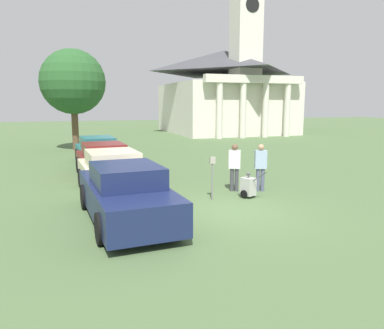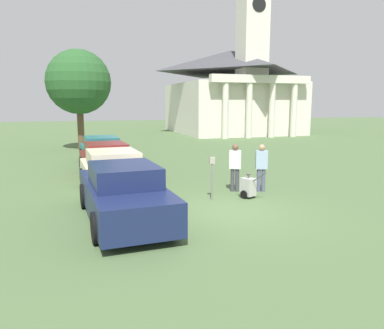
% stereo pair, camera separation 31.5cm
% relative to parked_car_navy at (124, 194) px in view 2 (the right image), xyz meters
% --- Properties ---
extents(ground_plane, '(120.00, 120.00, 0.00)m').
position_rel_parked_car_navy_xyz_m(ground_plane, '(2.93, -0.16, -0.74)').
color(ground_plane, '#4C663D').
extents(parked_car_navy, '(2.30, 5.20, 1.57)m').
position_rel_parked_car_navy_xyz_m(parked_car_navy, '(0.00, 0.00, 0.00)').
color(parked_car_navy, '#19234C').
rests_on(parked_car_navy, ground_plane).
extents(parked_car_cream, '(2.26, 4.89, 1.55)m').
position_rel_parked_car_navy_xyz_m(parked_car_cream, '(0.00, 3.25, -0.02)').
color(parked_car_cream, beige).
rests_on(parked_car_cream, ground_plane).
extents(parked_car_maroon, '(2.26, 4.89, 1.48)m').
position_rel_parked_car_navy_xyz_m(parked_car_maroon, '(0.00, 6.52, -0.05)').
color(parked_car_maroon, maroon).
rests_on(parked_car_maroon, ground_plane).
extents(parked_car_teal, '(2.17, 5.15, 1.48)m').
position_rel_parked_car_navy_xyz_m(parked_car_teal, '(0.00, 9.79, -0.06)').
color(parked_car_teal, '#23666B').
rests_on(parked_car_teal, ground_plane).
extents(parking_meter, '(0.18, 0.09, 1.44)m').
position_rel_parked_car_navy_xyz_m(parking_meter, '(3.04, 1.30, 0.26)').
color(parking_meter, slate).
rests_on(parking_meter, ground_plane).
extents(person_worker, '(0.47, 0.38, 1.73)m').
position_rel_parked_car_navy_xyz_m(person_worker, '(4.27, 2.23, 0.25)').
color(person_worker, '#3F3F47').
rests_on(person_worker, ground_plane).
extents(person_supervisor, '(0.47, 0.35, 1.73)m').
position_rel_parked_car_navy_xyz_m(person_supervisor, '(5.17, 1.93, 0.25)').
color(person_supervisor, '#515670').
rests_on(person_supervisor, ground_plane).
extents(equipment_cart, '(0.57, 0.99, 1.00)m').
position_rel_parked_car_navy_xyz_m(equipment_cart, '(4.32, 1.22, -0.35)').
color(equipment_cart, '#B2B2AD').
rests_on(equipment_cart, ground_plane).
extents(church, '(11.78, 14.22, 21.10)m').
position_rel_parked_car_navy_xyz_m(church, '(14.99, 27.88, 4.15)').
color(church, silver).
rests_on(church, ground_plane).
extents(shade_tree, '(4.31, 4.31, 6.74)m').
position_rel_parked_car_navy_xyz_m(shade_tree, '(-0.91, 16.78, 3.83)').
color(shade_tree, brown).
rests_on(shade_tree, ground_plane).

